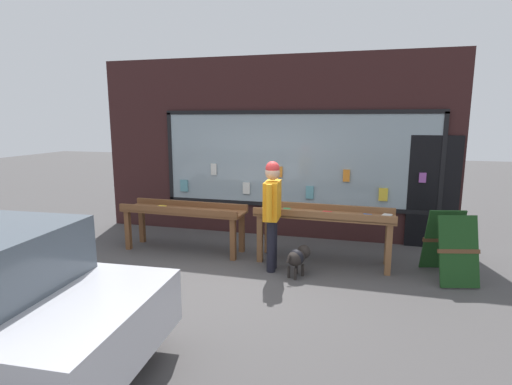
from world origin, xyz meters
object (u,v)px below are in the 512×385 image
Objects in this scene: small_dog at (298,257)px; sandwich_board_sign at (450,245)px; display_table_left at (184,214)px; person_browsing at (272,207)px; display_table_right at (324,219)px.

sandwich_board_sign is at bearing -50.92° from small_dog.
small_dog is 0.51× the size of sandwich_board_sign.
sandwich_board_sign is (4.42, -0.18, -0.17)m from display_table_left.
person_browsing reaches higher than display_table_left.
display_table_right is 4.46× the size of small_dog.
person_browsing is 0.86m from small_dog.
display_table_left is 2.26× the size of sandwich_board_sign.
sandwich_board_sign is (2.22, 0.51, 0.21)m from small_dog.
display_table_right is at bearing 0.11° from display_table_left.
small_dog is at bearing -112.63° from person_browsing.
sandwich_board_sign reaches higher than small_dog.
person_browsing is 1.74× the size of sandwich_board_sign.
display_table_right is 1.30× the size of person_browsing.
display_table_right is 0.97m from person_browsing.
display_table_left is 4.46× the size of small_dog.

